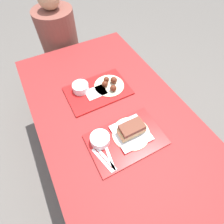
% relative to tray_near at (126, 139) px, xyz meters
% --- Properties ---
extents(ground_plane, '(12.00, 12.00, 0.00)m').
position_rel_tray_near_xyz_m(ground_plane, '(0.02, 0.18, -0.76)').
color(ground_plane, '#605B56').
extents(picnic_table, '(0.96, 1.71, 0.75)m').
position_rel_tray_near_xyz_m(picnic_table, '(0.02, 0.18, -0.09)').
color(picnic_table, maroon).
rests_on(picnic_table, ground_plane).
extents(picnic_bench_far, '(0.91, 0.28, 0.46)m').
position_rel_tray_near_xyz_m(picnic_bench_far, '(0.02, 1.26, -0.37)').
color(picnic_bench_far, maroon).
rests_on(picnic_bench_far, ground_plane).
extents(tray_near, '(0.44, 0.29, 0.01)m').
position_rel_tray_near_xyz_m(tray_near, '(0.00, 0.00, 0.00)').
color(tray_near, red).
rests_on(tray_near, picnic_table).
extents(tray_far, '(0.44, 0.29, 0.01)m').
position_rel_tray_near_xyz_m(tray_far, '(0.02, 0.43, 0.00)').
color(tray_far, red).
rests_on(tray_far, picnic_table).
extents(bowl_coleslaw_near, '(0.11, 0.11, 0.06)m').
position_rel_tray_near_xyz_m(bowl_coleslaw_near, '(-0.14, 0.06, 0.04)').
color(bowl_coleslaw_near, silver).
rests_on(bowl_coleslaw_near, tray_near).
extents(brisket_sandwich_plate, '(0.23, 0.23, 0.09)m').
position_rel_tray_near_xyz_m(brisket_sandwich_plate, '(0.04, 0.02, 0.04)').
color(brisket_sandwich_plate, beige).
rests_on(brisket_sandwich_plate, tray_near).
extents(plastic_fork_near, '(0.05, 0.17, 0.00)m').
position_rel_tray_near_xyz_m(plastic_fork_near, '(-0.16, -0.05, 0.01)').
color(plastic_fork_near, white).
rests_on(plastic_fork_near, tray_near).
extents(plastic_knife_near, '(0.04, 0.17, 0.00)m').
position_rel_tray_near_xyz_m(plastic_knife_near, '(-0.14, -0.05, 0.01)').
color(plastic_knife_near, white).
rests_on(plastic_knife_near, tray_near).
extents(plastic_spoon_near, '(0.06, 0.17, 0.00)m').
position_rel_tray_near_xyz_m(plastic_spoon_near, '(-0.18, -0.05, 0.01)').
color(plastic_spoon_near, white).
rests_on(plastic_spoon_near, tray_near).
extents(condiment_packet, '(0.04, 0.03, 0.01)m').
position_rel_tray_near_xyz_m(condiment_packet, '(0.01, 0.06, 0.01)').
color(condiment_packet, '#A59E93').
rests_on(condiment_packet, tray_near).
extents(bowl_coleslaw_far, '(0.11, 0.11, 0.06)m').
position_rel_tray_near_xyz_m(bowl_coleslaw_far, '(-0.09, 0.48, 0.04)').
color(bowl_coleslaw_far, silver).
rests_on(bowl_coleslaw_far, tray_far).
extents(wings_plate_far, '(0.22, 0.22, 0.06)m').
position_rel_tray_near_xyz_m(wings_plate_far, '(0.11, 0.42, 0.02)').
color(wings_plate_far, beige).
rests_on(wings_plate_far, tray_far).
extents(napkin_far, '(0.14, 0.10, 0.01)m').
position_rel_tray_near_xyz_m(napkin_far, '(-0.01, 0.41, 0.01)').
color(napkin_far, white).
rests_on(napkin_far, tray_far).
extents(person_seated_across, '(0.36, 0.36, 0.70)m').
position_rel_tray_near_xyz_m(person_seated_across, '(-0.02, 1.26, -0.01)').
color(person_seated_across, brown).
rests_on(person_seated_across, picnic_bench_far).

